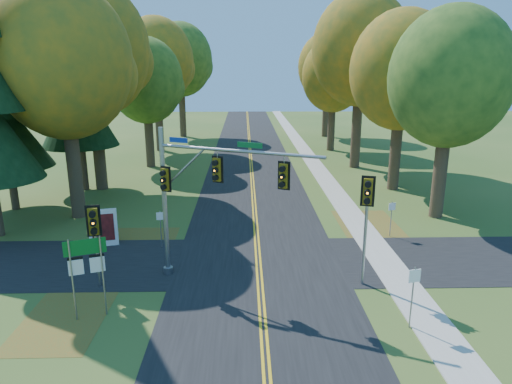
{
  "coord_description": "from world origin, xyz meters",
  "views": [
    {
      "loc": [
        -0.65,
        -18.6,
        9.19
      ],
      "look_at": [
        -0.08,
        3.21,
        3.2
      ],
      "focal_mm": 32.0,
      "sensor_mm": 36.0,
      "label": 1
    }
  ],
  "objects_px": {
    "traffic_mast": "(199,186)",
    "east_signal_pole": "(367,204)",
    "route_sign_cluster": "(86,262)",
    "info_kiosk": "(103,228)"
  },
  "relations": [
    {
      "from": "traffic_mast",
      "to": "info_kiosk",
      "type": "relative_size",
      "value": 3.36
    },
    {
      "from": "traffic_mast",
      "to": "info_kiosk",
      "type": "bearing_deg",
      "value": 167.45
    },
    {
      "from": "route_sign_cluster",
      "to": "info_kiosk",
      "type": "xyz_separation_m",
      "value": [
        -1.61,
        7.16,
        -1.26
      ]
    },
    {
      "from": "east_signal_pole",
      "to": "route_sign_cluster",
      "type": "bearing_deg",
      "value": -150.86
    },
    {
      "from": "traffic_mast",
      "to": "route_sign_cluster",
      "type": "distance_m",
      "value": 5.36
    },
    {
      "from": "east_signal_pole",
      "to": "traffic_mast",
      "type": "bearing_deg",
      "value": -168.49
    },
    {
      "from": "east_signal_pole",
      "to": "route_sign_cluster",
      "type": "relative_size",
      "value": 1.53
    },
    {
      "from": "traffic_mast",
      "to": "east_signal_pole",
      "type": "xyz_separation_m",
      "value": [
        6.96,
        -0.74,
        -0.59
      ]
    },
    {
      "from": "route_sign_cluster",
      "to": "east_signal_pole",
      "type": "bearing_deg",
      "value": -8.16
    },
    {
      "from": "traffic_mast",
      "to": "east_signal_pole",
      "type": "relative_size",
      "value": 1.38
    }
  ]
}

